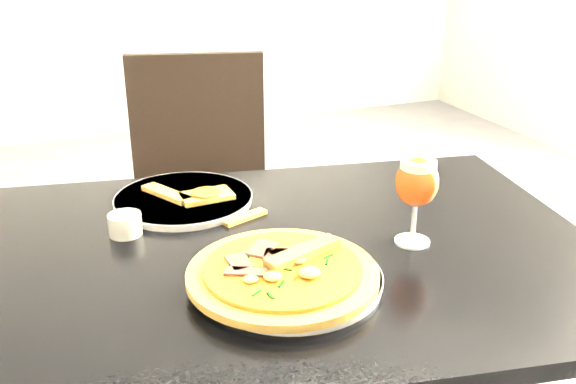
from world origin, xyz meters
name	(u,v)px	position (x,y,z in m)	size (l,w,h in m)	color
dining_table	(269,291)	(-0.11, -0.29, 0.66)	(1.32, 0.99, 0.75)	black
chair_far	(201,200)	(-0.05, 0.50, 0.52)	(0.53, 0.53, 0.94)	black
plate_main	(291,279)	(-0.11, -0.42, 0.76)	(0.30, 0.30, 0.02)	silver
pizza	(283,272)	(-0.13, -0.43, 0.78)	(0.31, 0.31, 0.03)	olive
plate_second	(184,199)	(-0.20, -0.04, 0.76)	(0.28, 0.28, 0.02)	silver
crust_scraps	(193,195)	(-0.19, -0.05, 0.77)	(0.17, 0.14, 0.01)	olive
loose_crust	(245,217)	(-0.11, -0.16, 0.75)	(0.10, 0.02, 0.01)	olive
sauce_cup	(125,223)	(-0.34, -0.14, 0.77)	(0.06, 0.06, 0.04)	beige
beer_glass	(417,183)	(0.15, -0.37, 0.87)	(0.08, 0.08, 0.16)	#B8BEC1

